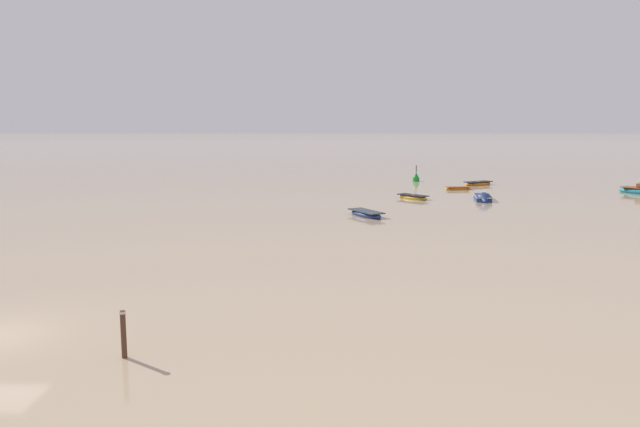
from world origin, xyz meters
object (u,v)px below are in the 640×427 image
at_px(rowboat_moored_2, 366,214).
at_px(channel_buoy, 416,178).
at_px(motorboat_moored_1, 483,199).
at_px(rowboat_moored_1, 413,197).
at_px(rowboat_moored_0, 458,189).
at_px(rowboat_moored_3, 478,184).
at_px(mooring_post_near, 124,335).

distance_m(rowboat_moored_2, channel_buoy, 31.66).
bearing_deg(motorboat_moored_1, rowboat_moored_1, -95.96).
height_order(motorboat_moored_1, rowboat_moored_1, motorboat_moored_1).
relative_size(motorboat_moored_1, rowboat_moored_1, 1.24).
bearing_deg(rowboat_moored_0, rowboat_moored_3, -133.94).
relative_size(channel_buoy, mooring_post_near, 1.27).
distance_m(rowboat_moored_0, rowboat_moored_1, 10.77).
bearing_deg(mooring_post_near, rowboat_moored_3, 65.72).
height_order(rowboat_moored_0, mooring_post_near, mooring_post_near).
relative_size(rowboat_moored_0, rowboat_moored_3, 0.76).
bearing_deg(rowboat_moored_3, rowboat_moored_1, 23.92).
xyz_separation_m(rowboat_moored_0, rowboat_moored_3, (3.66, 5.37, 0.04)).
bearing_deg(rowboat_moored_3, rowboat_moored_0, 25.52).
height_order(motorboat_moored_1, rowboat_moored_0, motorboat_moored_1).
bearing_deg(rowboat_moored_1, channel_buoy, 129.48).
xyz_separation_m(rowboat_moored_0, rowboat_moored_2, (-12.02, -20.40, 0.05)).
bearing_deg(motorboat_moored_1, mooring_post_near, -19.83).
xyz_separation_m(motorboat_moored_1, rowboat_moored_0, (-0.36, 10.39, -0.07)).
distance_m(motorboat_moored_1, rowboat_moored_0, 10.40).
height_order(rowboat_moored_2, rowboat_moored_3, rowboat_moored_2).
xyz_separation_m(rowboat_moored_3, mooring_post_near, (-25.73, -57.04, 0.61)).
height_order(rowboat_moored_0, rowboat_moored_2, rowboat_moored_2).
bearing_deg(rowboat_moored_1, rowboat_moored_3, 102.64).
bearing_deg(rowboat_moored_0, mooring_post_near, 57.23).
bearing_deg(rowboat_moored_1, rowboat_moored_0, 101.67).
bearing_deg(rowboat_moored_3, motorboat_moored_1, 47.98).
height_order(motorboat_moored_1, mooring_post_near, mooring_post_near).
height_order(rowboat_moored_3, mooring_post_near, mooring_post_near).
distance_m(rowboat_moored_1, channel_buoy, 18.93).
bearing_deg(rowboat_moored_2, rowboat_moored_3, -60.61).
height_order(motorboat_moored_1, rowboat_moored_2, motorboat_moored_1).
relative_size(motorboat_moored_1, channel_buoy, 1.92).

